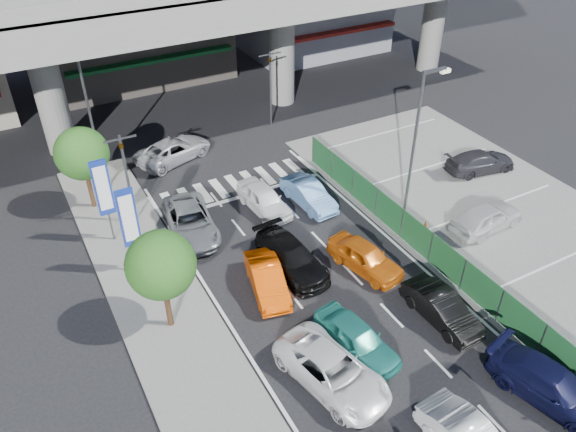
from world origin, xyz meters
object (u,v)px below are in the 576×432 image
signboard_far (103,190)px  tree_near (161,265)px  signboard_near (129,220)px  wagon_silver_front_left (190,222)px  street_lamp_right (418,132)px  sedan_black_mid (291,257)px  sedan_white_mid_left (332,371)px  parked_sedan_dgrey (481,162)px  taxi_teal_mid (356,339)px  taxi_orange_right (365,257)px  traffic_light_right (270,70)px  hatch_black_mid_right (442,308)px  parked_sedan_white (487,217)px  minivan_navy_back (551,386)px  kei_truck_front_right (309,194)px  tree_far (82,154)px  traffic_light_left (124,158)px  traffic_cone (425,226)px  crossing_wagon_silver (173,150)px  taxi_orange_left (267,279)px  sedan_white_front_mid (264,199)px  street_lamp_left (90,99)px

signboard_far → tree_near: (0.60, -6.99, 0.32)m
signboard_near → wagon_silver_front_left: size_ratio=0.95×
street_lamp_right → sedan_black_mid: street_lamp_right is taller
sedan_white_mid_left → parked_sedan_dgrey: sedan_white_mid_left is taller
taxi_teal_mid → taxi_orange_right: 5.16m
taxi_orange_right → signboard_far: bearing=128.8°
signboard_far → sedan_black_mid: size_ratio=1.01×
signboard_near → taxi_teal_mid: signboard_near is taller
traffic_light_right → hatch_black_mid_right: 20.54m
parked_sedan_white → signboard_near: bearing=68.4°
minivan_navy_back → kei_truck_front_right: size_ratio=1.20×
tree_far → parked_sedan_dgrey: 22.79m
traffic_light_left → minivan_navy_back: 21.12m
wagon_silver_front_left → traffic_cone: size_ratio=6.50×
hatch_black_mid_right → kei_truck_front_right: (-0.52, 10.29, 0.01)m
wagon_silver_front_left → crossing_wagon_silver: 7.87m
traffic_light_left → taxi_teal_mid: 14.29m
taxi_orange_left → parked_sedan_dgrey: bearing=23.8°
sedan_white_mid_left → sedan_black_mid: (1.89, 6.57, -0.00)m
crossing_wagon_silver → traffic_cone: (8.79, -13.53, -0.24)m
hatch_black_mid_right → taxi_orange_left: bearing=135.8°
street_lamp_right → sedan_white_front_mid: bearing=150.7°
traffic_light_left → sedan_black_mid: bearing=-52.5°
street_lamp_right → hatch_black_mid_right: 9.14m
parked_sedan_white → sedan_black_mid: bearing=74.2°
street_lamp_right → tree_far: (-14.97, 8.50, -1.38)m
signboard_near → hatch_black_mid_right: size_ratio=1.20×
taxi_teal_mid → traffic_cone: 8.95m
traffic_light_left → sedan_black_mid: 9.60m
traffic_light_right → kei_truck_front_right: size_ratio=1.31×
signboard_far → sedan_white_front_mid: bearing=-8.3°
street_lamp_left → parked_sedan_white: (15.95, -15.31, -3.99)m
parked_sedan_dgrey → sedan_white_front_mid: bearing=88.1°
tree_far → sedan_white_front_mid: bearing=-29.8°
street_lamp_right → street_lamp_left: 18.06m
street_lamp_left → sedan_black_mid: bearing=-66.9°
sedan_white_front_mid → kei_truck_front_right: 2.50m
wagon_silver_front_left → kei_truck_front_right: wagon_silver_front_left is taller
hatch_black_mid_right → sedan_black_mid: 7.19m
sedan_black_mid → hatch_black_mid_right: bearing=-60.7°
signboard_near → sedan_white_front_mid: signboard_near is taller
tree_far → minivan_navy_back: size_ratio=1.01×
sedan_white_mid_left → sedan_white_front_mid: bearing=63.5°
tree_far → sedan_white_mid_left: 17.26m
crossing_wagon_silver → parked_sedan_dgrey: crossing_wagon_silver is taller
hatch_black_mid_right → parked_sedan_white: (6.36, 3.85, 0.13)m
sedan_white_front_mid → parked_sedan_white: parked_sedan_white is taller
traffic_light_right → sedan_white_mid_left: size_ratio=1.06×
traffic_light_left → crossing_wagon_silver: size_ratio=1.06×
traffic_light_right → kei_truck_front_right: bearing=-105.6°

